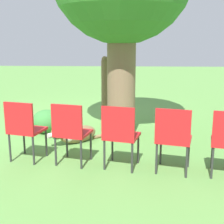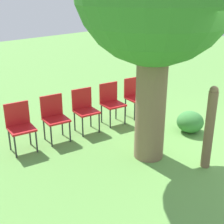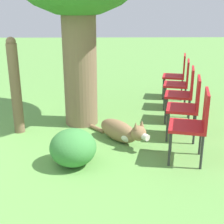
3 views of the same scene
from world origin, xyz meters
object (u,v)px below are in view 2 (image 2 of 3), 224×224
(fence_post, at_px, (209,128))
(red_chair_0, at_px, (135,94))
(red_chair_1, at_px, (111,100))
(red_chair_2, at_px, (84,107))
(dog, at_px, (148,126))
(red_chair_3, at_px, (54,115))
(red_chair_4, at_px, (20,124))

(fence_post, xyz_separation_m, red_chair_0, (2.32, -0.97, -0.19))
(red_chair_1, height_order, red_chair_2, same)
(dog, distance_m, red_chair_3, 1.90)
(red_chair_0, relative_size, red_chair_4, 1.00)
(fence_post, bearing_deg, red_chair_2, 8.86)
(red_chair_4, bearing_deg, fence_post, 46.94)
(fence_post, height_order, red_chair_3, fence_post)
(red_chair_1, relative_size, red_chair_4, 1.00)
(red_chair_1, distance_m, red_chair_3, 1.38)
(red_chair_0, bearing_deg, red_chair_1, -84.48)
(red_chair_1, xyz_separation_m, red_chair_3, (0.21, 1.36, 0.00))
(fence_post, distance_m, red_chair_3, 2.85)
(red_chair_0, distance_m, red_chair_2, 1.38)
(red_chair_0, relative_size, red_chair_3, 1.00)
(red_chair_2, height_order, red_chair_3, same)
(red_chair_0, xyz_separation_m, red_chair_3, (0.31, 2.05, 0.00))
(dog, height_order, fence_post, fence_post)
(fence_post, height_order, red_chair_4, fence_post)
(red_chair_4, bearing_deg, red_chair_0, 95.52)
(red_chair_1, bearing_deg, red_chair_0, 95.52)
(red_chair_0, distance_m, red_chair_1, 0.69)
(dog, bearing_deg, red_chair_1, 57.55)
(dog, distance_m, fence_post, 1.64)
(dog, xyz_separation_m, red_chair_4, (1.24, 2.16, 0.35))
(red_chair_1, bearing_deg, fence_post, 7.42)
(fence_post, relative_size, red_chair_1, 1.58)
(red_chair_2, xyz_separation_m, red_chair_3, (0.10, 0.68, 0.00))
(red_chair_4, bearing_deg, dog, 74.41)
(red_chair_0, relative_size, red_chair_2, 1.00)
(red_chair_4, bearing_deg, red_chair_3, 95.52)
(fence_post, bearing_deg, dog, -15.09)
(red_chair_4, bearing_deg, red_chair_2, 95.52)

